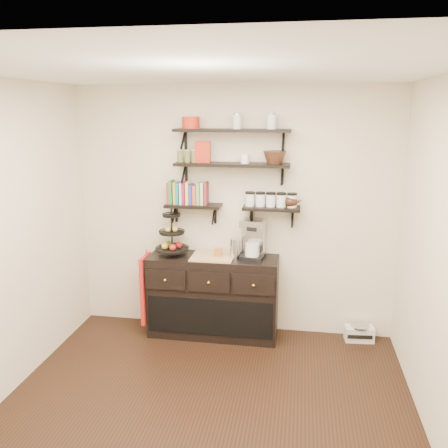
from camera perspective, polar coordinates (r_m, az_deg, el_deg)
floor at (r=4.14m, az=-2.71°, el=-22.58°), size 3.50×3.50×0.00m
ceiling at (r=3.35m, az=-3.25°, el=17.96°), size 3.50×3.50×0.02m
back_wall at (r=5.18m, az=1.17°, el=1.45°), size 3.50×0.02×2.70m
shelf_top at (r=4.94m, az=0.99°, el=11.17°), size 1.20×0.27×0.23m
shelf_mid at (r=4.96m, az=0.98°, el=7.13°), size 1.20×0.27×0.23m
shelf_low_left at (r=5.13m, az=-3.67°, el=2.18°), size 0.60×0.25×0.23m
shelf_low_right at (r=5.01m, az=5.74°, el=1.86°), size 0.60×0.25×0.23m
cookbooks at (r=5.11m, az=-4.28°, el=3.70°), size 0.43×0.15×0.26m
glass_canisters at (r=4.99m, az=5.65°, el=2.84°), size 0.54×0.10×0.13m
sideboard at (r=5.26m, az=-1.30°, el=-8.63°), size 1.40×0.50×0.92m
fruit_stand at (r=5.15m, az=-6.23°, el=-1.79°), size 0.35×0.35×0.52m
candle at (r=5.08m, az=-0.70°, el=-3.41°), size 0.08×0.08×0.08m
coffee_maker at (r=5.01m, az=3.49°, el=-1.88°), size 0.27×0.26×0.43m
thermal_carafe at (r=5.01m, az=1.36°, el=-2.99°), size 0.11×0.11×0.22m
apron at (r=5.31m, az=-9.34°, el=-7.64°), size 0.04×0.32×0.75m
radio at (r=5.46m, az=15.96°, el=-12.49°), size 0.32×0.22×0.18m
recipe_box at (r=5.00m, az=-2.59°, el=8.65°), size 0.16×0.06×0.22m
walnut_bowl at (r=4.91m, az=6.11°, el=7.96°), size 0.24×0.24×0.13m
ramekins at (r=4.94m, az=2.54°, el=7.86°), size 0.09×0.09×0.10m
teapot at (r=4.98m, az=8.06°, el=2.80°), size 0.21×0.17×0.14m
red_pot at (r=5.01m, az=-4.01°, el=12.07°), size 0.18×0.18×0.12m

